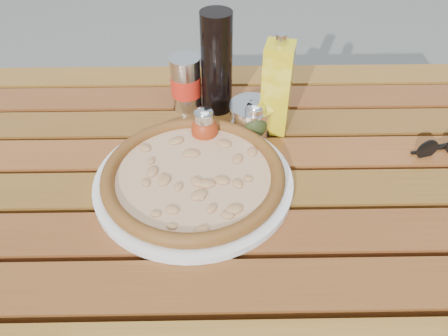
{
  "coord_description": "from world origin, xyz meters",
  "views": [
    {
      "loc": [
        -0.01,
        -0.57,
        1.3
      ],
      "look_at": [
        0.0,
        0.02,
        0.78
      ],
      "focal_mm": 35.0,
      "sensor_mm": 36.0,
      "label": 1
    }
  ],
  "objects_px": {
    "olive_oil_cruet": "(277,88)",
    "parmesan_tin": "(252,116)",
    "dark_bottle": "(217,63)",
    "sunglasses": "(440,147)",
    "pepper_shaker": "(205,127)",
    "soda_can": "(186,84)",
    "oregano_shaker": "(255,120)",
    "pizza": "(193,175)",
    "table": "(224,216)",
    "plate": "(194,181)"
  },
  "relations": [
    {
      "from": "pizza",
      "to": "olive_oil_cruet",
      "type": "xyz_separation_m",
      "value": [
        0.16,
        0.17,
        0.07
      ]
    },
    {
      "from": "soda_can",
      "to": "pizza",
      "type": "bearing_deg",
      "value": -84.74
    },
    {
      "from": "table",
      "to": "dark_bottle",
      "type": "distance_m",
      "value": 0.32
    },
    {
      "from": "table",
      "to": "plate",
      "type": "height_order",
      "value": "plate"
    },
    {
      "from": "plate",
      "to": "oregano_shaker",
      "type": "relative_size",
      "value": 4.39
    },
    {
      "from": "dark_bottle",
      "to": "table",
      "type": "bearing_deg",
      "value": -87.51
    },
    {
      "from": "olive_oil_cruet",
      "to": "parmesan_tin",
      "type": "bearing_deg",
      "value": -179.33
    },
    {
      "from": "plate",
      "to": "sunglasses",
      "type": "relative_size",
      "value": 3.28
    },
    {
      "from": "parmesan_tin",
      "to": "soda_can",
      "type": "bearing_deg",
      "value": 148.61
    },
    {
      "from": "olive_oil_cruet",
      "to": "sunglasses",
      "type": "xyz_separation_m",
      "value": [
        0.32,
        -0.09,
        -0.08
      ]
    },
    {
      "from": "oregano_shaker",
      "to": "pepper_shaker",
      "type": "bearing_deg",
      "value": -168.93
    },
    {
      "from": "pizza",
      "to": "sunglasses",
      "type": "bearing_deg",
      "value": 9.43
    },
    {
      "from": "oregano_shaker",
      "to": "table",
      "type": "bearing_deg",
      "value": -112.55
    },
    {
      "from": "pepper_shaker",
      "to": "sunglasses",
      "type": "relative_size",
      "value": 0.75
    },
    {
      "from": "oregano_shaker",
      "to": "parmesan_tin",
      "type": "xyz_separation_m",
      "value": [
        -0.0,
        0.03,
        -0.01
      ]
    },
    {
      "from": "dark_bottle",
      "to": "sunglasses",
      "type": "height_order",
      "value": "dark_bottle"
    },
    {
      "from": "olive_oil_cruet",
      "to": "soda_can",
      "type": "bearing_deg",
      "value": 155.52
    },
    {
      "from": "table",
      "to": "pizza",
      "type": "bearing_deg",
      "value": 168.6
    },
    {
      "from": "soda_can",
      "to": "olive_oil_cruet",
      "type": "height_order",
      "value": "olive_oil_cruet"
    },
    {
      "from": "olive_oil_cruet",
      "to": "oregano_shaker",
      "type": "bearing_deg",
      "value": -148.68
    },
    {
      "from": "oregano_shaker",
      "to": "sunglasses",
      "type": "distance_m",
      "value": 0.37
    },
    {
      "from": "pepper_shaker",
      "to": "sunglasses",
      "type": "height_order",
      "value": "pepper_shaker"
    },
    {
      "from": "dark_bottle",
      "to": "sunglasses",
      "type": "bearing_deg",
      "value": -21.0
    },
    {
      "from": "pizza",
      "to": "oregano_shaker",
      "type": "xyz_separation_m",
      "value": [
        0.12,
        0.14,
        0.02
      ]
    },
    {
      "from": "table",
      "to": "oregano_shaker",
      "type": "height_order",
      "value": "oregano_shaker"
    },
    {
      "from": "oregano_shaker",
      "to": "sunglasses",
      "type": "bearing_deg",
      "value": -9.97
    },
    {
      "from": "table",
      "to": "soda_can",
      "type": "height_order",
      "value": "soda_can"
    },
    {
      "from": "parmesan_tin",
      "to": "pepper_shaker",
      "type": "bearing_deg",
      "value": -155.06
    },
    {
      "from": "plate",
      "to": "dark_bottle",
      "type": "distance_m",
      "value": 0.27
    },
    {
      "from": "olive_oil_cruet",
      "to": "parmesan_tin",
      "type": "distance_m",
      "value": 0.08
    },
    {
      "from": "soda_can",
      "to": "parmesan_tin",
      "type": "distance_m",
      "value": 0.17
    },
    {
      "from": "parmesan_tin",
      "to": "sunglasses",
      "type": "bearing_deg",
      "value": -13.73
    },
    {
      "from": "plate",
      "to": "soda_can",
      "type": "relative_size",
      "value": 3.0
    },
    {
      "from": "oregano_shaker",
      "to": "soda_can",
      "type": "relative_size",
      "value": 0.68
    },
    {
      "from": "oregano_shaker",
      "to": "olive_oil_cruet",
      "type": "distance_m",
      "value": 0.08
    },
    {
      "from": "pizza",
      "to": "olive_oil_cruet",
      "type": "bearing_deg",
      "value": 46.23
    },
    {
      "from": "pepper_shaker",
      "to": "plate",
      "type": "bearing_deg",
      "value": -98.56
    },
    {
      "from": "pizza",
      "to": "soda_can",
      "type": "distance_m",
      "value": 0.26
    },
    {
      "from": "pizza",
      "to": "parmesan_tin",
      "type": "height_order",
      "value": "parmesan_tin"
    },
    {
      "from": "pizza",
      "to": "pepper_shaker",
      "type": "bearing_deg",
      "value": 81.44
    },
    {
      "from": "soda_can",
      "to": "sunglasses",
      "type": "xyz_separation_m",
      "value": [
        0.5,
        -0.17,
        -0.04
      ]
    },
    {
      "from": "plate",
      "to": "pepper_shaker",
      "type": "height_order",
      "value": "pepper_shaker"
    },
    {
      "from": "table",
      "to": "parmesan_tin",
      "type": "height_order",
      "value": "parmesan_tin"
    },
    {
      "from": "dark_bottle",
      "to": "parmesan_tin",
      "type": "xyz_separation_m",
      "value": [
        0.07,
        -0.08,
        -0.08
      ]
    },
    {
      "from": "soda_can",
      "to": "olive_oil_cruet",
      "type": "xyz_separation_m",
      "value": [
        0.19,
        -0.08,
        0.04
      ]
    },
    {
      "from": "pizza",
      "to": "soda_can",
      "type": "height_order",
      "value": "soda_can"
    },
    {
      "from": "plate",
      "to": "pepper_shaker",
      "type": "distance_m",
      "value": 0.13
    },
    {
      "from": "soda_can",
      "to": "table",
      "type": "bearing_deg",
      "value": -73.48
    },
    {
      "from": "plate",
      "to": "parmesan_tin",
      "type": "relative_size",
      "value": 2.97
    },
    {
      "from": "pepper_shaker",
      "to": "oregano_shaker",
      "type": "relative_size",
      "value": 1.0
    }
  ]
}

